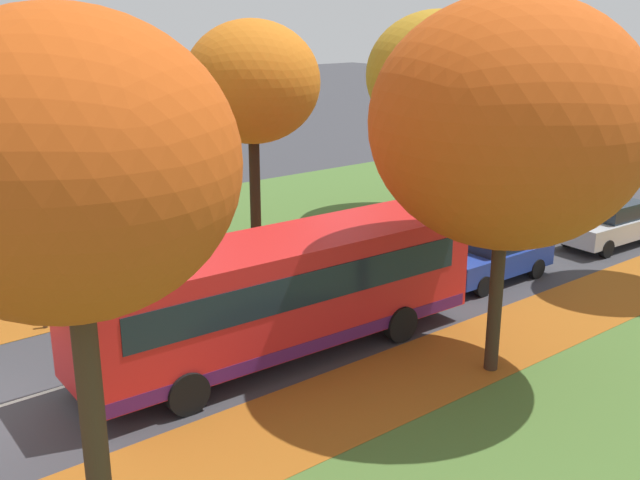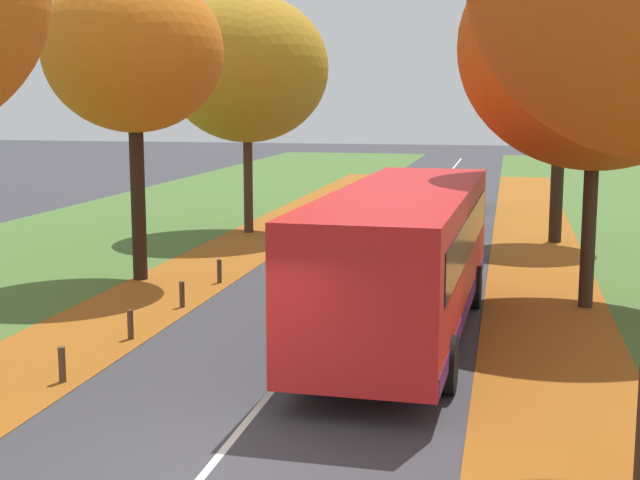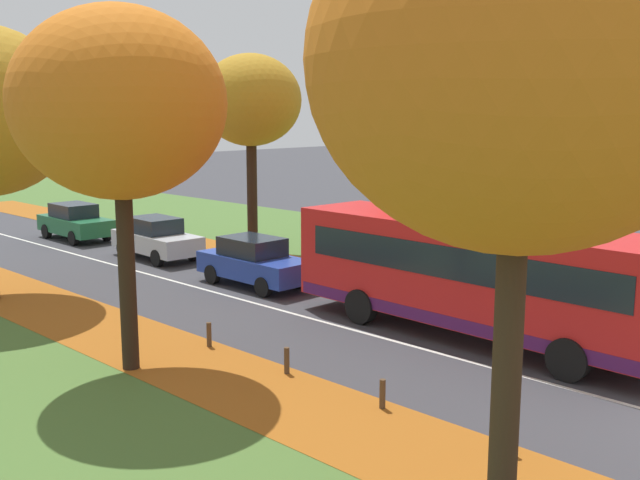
{
  "view_description": "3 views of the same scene",
  "coord_description": "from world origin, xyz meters",
  "px_view_note": "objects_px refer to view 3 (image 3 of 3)",
  "views": [
    {
      "loc": [
        15.58,
        -3.13,
        8.19
      ],
      "look_at": [
        0.59,
        8.83,
        2.29
      ],
      "focal_mm": 42.0,
      "sensor_mm": 36.0,
      "label": 1
    },
    {
      "loc": [
        3.67,
        -10.53,
        4.75
      ],
      "look_at": [
        -0.34,
        8.35,
        1.65
      ],
      "focal_mm": 50.0,
      "sensor_mm": 36.0,
      "label": 2
    },
    {
      "loc": [
        -14.3,
        -3.36,
        5.77
      ],
      "look_at": [
        0.25,
        10.84,
        2.22
      ],
      "focal_mm": 42.0,
      "sensor_mm": 36.0,
      "label": 3
    }
  ],
  "objects_px": {
    "bollard_third": "(508,437)",
    "car_silver_following": "(156,238)",
    "car_green_third_in_line": "(75,222)",
    "tree_right_mid": "(251,101)",
    "bollard_fifth": "(287,361)",
    "tree_left_nearest": "(521,61)",
    "bus": "(477,272)",
    "tree_left_near": "(119,104)",
    "bollard_sixth": "(209,335)",
    "car_blue_lead": "(255,262)",
    "bollard_fourth": "(382,394)",
    "tree_right_near": "(454,106)"
  },
  "relations": [
    {
      "from": "tree_right_near",
      "to": "car_green_third_in_line",
      "type": "height_order",
      "value": "tree_right_near"
    },
    {
      "from": "tree_left_near",
      "to": "car_silver_following",
      "type": "relative_size",
      "value": 1.86
    },
    {
      "from": "tree_left_near",
      "to": "bollard_fifth",
      "type": "height_order",
      "value": "tree_left_near"
    },
    {
      "from": "bus",
      "to": "car_blue_lead",
      "type": "height_order",
      "value": "bus"
    },
    {
      "from": "tree_right_mid",
      "to": "car_green_third_in_line",
      "type": "relative_size",
      "value": 1.88
    },
    {
      "from": "tree_left_nearest",
      "to": "bollard_fourth",
      "type": "relative_size",
      "value": 14.65
    },
    {
      "from": "car_blue_lead",
      "to": "car_silver_following",
      "type": "distance_m",
      "value": 6.26
    },
    {
      "from": "bollard_fourth",
      "to": "tree_left_near",
      "type": "bearing_deg",
      "value": 111.42
    },
    {
      "from": "bollard_fourth",
      "to": "bollard_sixth",
      "type": "relative_size",
      "value": 0.97
    },
    {
      "from": "bollard_fifth",
      "to": "car_green_third_in_line",
      "type": "relative_size",
      "value": 0.14
    },
    {
      "from": "car_blue_lead",
      "to": "car_green_third_in_line",
      "type": "height_order",
      "value": "same"
    },
    {
      "from": "tree_left_near",
      "to": "bollard_sixth",
      "type": "bearing_deg",
      "value": -0.55
    },
    {
      "from": "bollard_fifth",
      "to": "bollard_sixth",
      "type": "relative_size",
      "value": 0.98
    },
    {
      "from": "tree_left_nearest",
      "to": "bollard_third",
      "type": "height_order",
      "value": "tree_left_nearest"
    },
    {
      "from": "bollard_fifth",
      "to": "tree_left_nearest",
      "type": "bearing_deg",
      "value": -108.86
    },
    {
      "from": "tree_right_near",
      "to": "car_blue_lead",
      "type": "bearing_deg",
      "value": 129.1
    },
    {
      "from": "bollard_fifth",
      "to": "car_blue_lead",
      "type": "bearing_deg",
      "value": 53.96
    },
    {
      "from": "tree_left_near",
      "to": "tree_right_mid",
      "type": "height_order",
      "value": "tree_left_near"
    },
    {
      "from": "car_blue_lead",
      "to": "car_green_third_in_line",
      "type": "distance_m",
      "value": 12.57
    },
    {
      "from": "bollard_fifth",
      "to": "car_blue_lead",
      "type": "xyz_separation_m",
      "value": [
        5.0,
        6.87,
        0.51
      ]
    },
    {
      "from": "car_blue_lead",
      "to": "car_silver_following",
      "type": "height_order",
      "value": "same"
    },
    {
      "from": "tree_right_mid",
      "to": "car_blue_lead",
      "type": "height_order",
      "value": "tree_right_mid"
    },
    {
      "from": "tree_right_near",
      "to": "bollard_fifth",
      "type": "bearing_deg",
      "value": -167.75
    },
    {
      "from": "bollard_sixth",
      "to": "bus",
      "type": "relative_size",
      "value": 0.06
    },
    {
      "from": "tree_right_mid",
      "to": "bollard_fourth",
      "type": "bearing_deg",
      "value": -121.94
    },
    {
      "from": "bus",
      "to": "bollard_third",
      "type": "bearing_deg",
      "value": -142.41
    },
    {
      "from": "tree_right_mid",
      "to": "bollard_fifth",
      "type": "distance_m",
      "value": 15.44
    },
    {
      "from": "tree_right_mid",
      "to": "car_blue_lead",
      "type": "bearing_deg",
      "value": -130.04
    },
    {
      "from": "tree_right_mid",
      "to": "bollard_third",
      "type": "relative_size",
      "value": 12.94
    },
    {
      "from": "tree_left_near",
      "to": "tree_right_mid",
      "type": "xyz_separation_m",
      "value": [
        10.96,
        8.55,
        0.21
      ]
    },
    {
      "from": "tree_right_near",
      "to": "car_silver_following",
      "type": "bearing_deg",
      "value": 108.14
    },
    {
      "from": "bollard_fourth",
      "to": "car_green_third_in_line",
      "type": "relative_size",
      "value": 0.14
    },
    {
      "from": "tree_left_near",
      "to": "bollard_fifth",
      "type": "bearing_deg",
      "value": -51.54
    },
    {
      "from": "car_silver_following",
      "to": "car_green_third_in_line",
      "type": "xyz_separation_m",
      "value": [
        -0.08,
        6.31,
        0.0
      ]
    },
    {
      "from": "bollard_third",
      "to": "bollard_sixth",
      "type": "height_order",
      "value": "bollard_sixth"
    },
    {
      "from": "tree_left_nearest",
      "to": "bus",
      "type": "bearing_deg",
      "value": 34.94
    },
    {
      "from": "bollard_fourth",
      "to": "car_silver_following",
      "type": "xyz_separation_m",
      "value": [
        5.37,
        15.89,
        0.51
      ]
    },
    {
      "from": "bollard_third",
      "to": "car_silver_following",
      "type": "relative_size",
      "value": 0.14
    },
    {
      "from": "tree_right_near",
      "to": "bollard_fourth",
      "type": "bearing_deg",
      "value": -152.44
    },
    {
      "from": "tree_right_near",
      "to": "tree_right_mid",
      "type": "xyz_separation_m",
      "value": [
        -0.25,
        9.38,
        0.22
      ]
    },
    {
      "from": "car_blue_lead",
      "to": "car_silver_following",
      "type": "xyz_separation_m",
      "value": [
        0.34,
        6.25,
        0.0
      ]
    },
    {
      "from": "bollard_third",
      "to": "car_green_third_in_line",
      "type": "height_order",
      "value": "car_green_third_in_line"
    },
    {
      "from": "bollard_fourth",
      "to": "car_blue_lead",
      "type": "distance_m",
      "value": 10.88
    },
    {
      "from": "car_blue_lead",
      "to": "car_green_third_in_line",
      "type": "xyz_separation_m",
      "value": [
        0.25,
        12.57,
        0.0
      ]
    },
    {
      "from": "tree_right_mid",
      "to": "bollard_fourth",
      "type": "relative_size",
      "value": 13.24
    },
    {
      "from": "tree_left_nearest",
      "to": "tree_right_mid",
      "type": "distance_m",
      "value": 21.17
    },
    {
      "from": "bollard_fourth",
      "to": "car_silver_following",
      "type": "distance_m",
      "value": 16.78
    },
    {
      "from": "tree_right_mid",
      "to": "bollard_fourth",
      "type": "distance_m",
      "value": 17.59
    },
    {
      "from": "bollard_third",
      "to": "car_green_third_in_line",
      "type": "bearing_deg",
      "value": 78.02
    },
    {
      "from": "tree_right_mid",
      "to": "bollard_third",
      "type": "height_order",
      "value": "tree_right_mid"
    }
  ]
}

